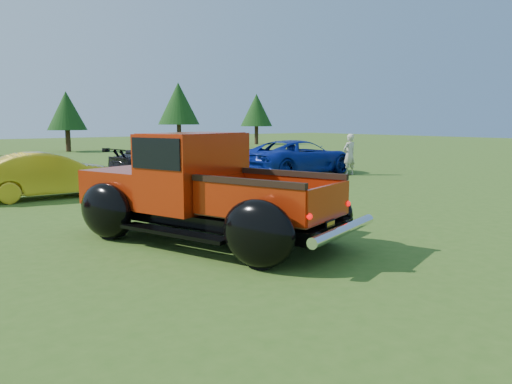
% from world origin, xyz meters
% --- Properties ---
extents(ground, '(120.00, 120.00, 0.00)m').
position_xyz_m(ground, '(0.00, 0.00, 0.00)').
color(ground, '#355919').
rests_on(ground, ground).
extents(tree_mid_right, '(2.82, 2.82, 4.40)m').
position_xyz_m(tree_mid_right, '(6.00, 30.00, 2.97)').
color(tree_mid_right, '#332114').
rests_on(tree_mid_right, ground).
extents(tree_east, '(3.46, 3.46, 5.40)m').
position_xyz_m(tree_east, '(15.00, 29.50, 3.66)').
color(tree_east, '#332114').
rests_on(tree_east, ground).
extents(tree_far_east, '(3.07, 3.07, 4.80)m').
position_xyz_m(tree_far_east, '(24.00, 30.50, 3.25)').
color(tree_far_east, '#332114').
rests_on(tree_far_east, ground).
extents(pickup_truck, '(3.94, 5.90, 2.06)m').
position_xyz_m(pickup_truck, '(-0.79, 0.70, 0.98)').
color(pickup_truck, black).
rests_on(pickup_truck, ground).
extents(show_car_yellow, '(4.15, 1.54, 1.35)m').
position_xyz_m(show_car_yellow, '(-1.50, 7.87, 0.68)').
color(show_car_yellow, gold).
rests_on(show_car_yellow, ground).
extents(show_car_grey, '(4.92, 2.49, 1.37)m').
position_xyz_m(show_car_grey, '(3.33, 9.40, 0.68)').
color(show_car_grey, black).
rests_on(show_car_grey, ground).
extents(show_car_blue, '(5.41, 2.75, 1.46)m').
position_xyz_m(show_car_blue, '(8.80, 8.10, 0.73)').
color(show_car_blue, navy).
rests_on(show_car_blue, ground).
extents(spectator, '(0.64, 0.43, 1.73)m').
position_xyz_m(spectator, '(10.29, 6.55, 0.87)').
color(spectator, '#B9B4A0').
rests_on(spectator, ground).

